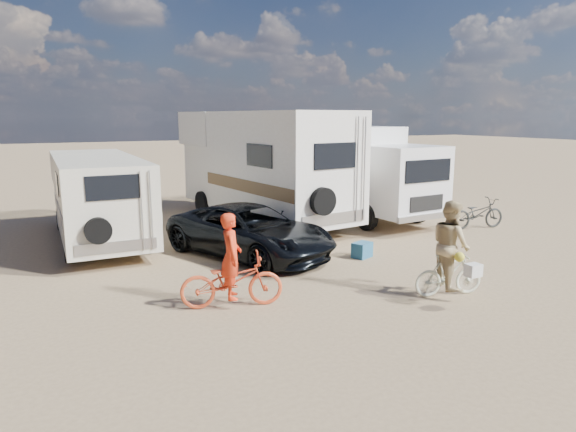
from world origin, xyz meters
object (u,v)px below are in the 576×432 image
crate (316,242)px  rv_left (98,199)px  box_truck (353,172)px  bike_parked (478,214)px  rider_man (231,265)px  bike_man (232,281)px  bike_woman (449,275)px  rider_woman (450,253)px  dark_suv (250,231)px  cooler (362,250)px  rv_main (262,168)px

crate → rv_left: bearing=145.0°
box_truck → crate: (-3.59, -3.62, -1.45)m
rv_left → bike_parked: size_ratio=3.63×
rv_left → rider_man: (1.65, -6.85, -0.41)m
crate → rider_man: bearing=-139.2°
bike_man → box_truck: bearing=-31.4°
bike_man → crate: bike_man is taller
rv_left → box_truck: (8.88, -0.08, 0.40)m
bike_woman → rider_woman: rider_woman is taller
bike_woman → rider_man: size_ratio=0.88×
dark_suv → bike_parked: bearing=-24.0°
box_truck → cooler: box_truck is taller
bike_man → rider_woman: 4.46m
dark_suv → bike_parked: dark_suv is taller
dark_suv → rv_main: bearing=39.8°
box_truck → rider_woman: (-3.01, -8.16, -0.74)m
rv_left → dark_suv: bearing=-46.7°
rv_left → rider_man: bearing=-76.4°
cooler → crate: 1.48m
rider_man → cooler: bearing=-51.6°
dark_suv → bike_woman: dark_suv is taller
bike_woman → bike_man: bearing=85.6°
bike_parked → cooler: (-5.41, -1.24, -0.30)m
rider_woman → bike_man: bearing=85.6°
dark_suv → bike_parked: (7.98, -0.22, -0.17)m
bike_man → dark_suv: bearing=-12.2°
rv_main → rv_left: 5.51m
rv_main → box_truck: bearing=-14.9°
bike_man → rider_man: (0.00, -0.00, 0.32)m
rv_main → rider_man: bearing=-125.1°
rv_main → cooler: bearing=-92.2°
cooler → rv_main: bearing=72.9°
rider_woman → cooler: bearing=12.7°
dark_suv → rider_man: rider_man is taller
box_truck → bike_woman: 8.78m
rv_left → bike_parked: rv_left is taller
bike_man → rv_main: bearing=-12.2°
rider_woman → crate: size_ratio=3.75×
dark_suv → bike_man: 3.69m
rv_main → dark_suv: 4.63m
rv_left → bike_parked: bearing=-18.5°
rv_main → bike_parked: 7.36m
rv_left → bike_man: rv_left is taller
rv_main → rider_woman: size_ratio=4.38×
bike_woman → crate: bearing=21.2°
box_truck → crate: 5.30m
box_truck → bike_parked: bearing=-61.2°
rider_woman → bike_parked: rider_woman is taller
bike_man → cooler: (4.29, 1.81, -0.32)m
box_truck → rider_man: bearing=-141.6°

